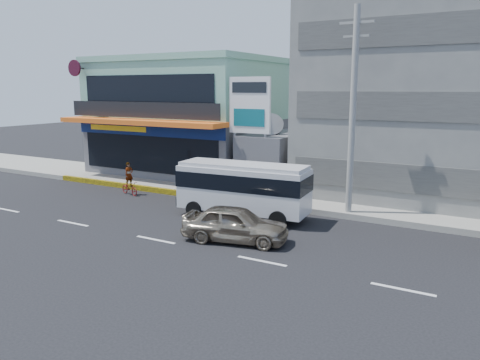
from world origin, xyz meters
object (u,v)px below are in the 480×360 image
Objects in this scene: sedan at (235,224)px; concrete_building at (463,75)px; minibus at (243,186)px; shop_building at (191,119)px; utility_pole_near at (353,112)px; motorcycle_rider at (129,184)px; billboard at (250,112)px; satellite_dish at (271,133)px.

concrete_building is at bearing -39.34° from sedan.
concrete_building is 14.31m from minibus.
shop_building reaches higher than sedan.
utility_pole_near reaches higher than motorcycle_rider.
concrete_building is at bearing 3.35° from shop_building.
utility_pole_near is 5.10× the size of motorcycle_rider.
sedan is (-3.00, -5.90, -4.40)m from utility_pole_near.
minibus is 1.49× the size of sedan.
concrete_building is 20.18m from motorcycle_rider.
concrete_building is at bearing 28.92° from billboard.
utility_pole_near is 2.26× the size of sedan.
billboard is 8.34m from motorcycle_rider.
utility_pole_near reaches higher than shop_building.
minibus reaches higher than sedan.
sedan is at bearing -72.47° from satellite_dish.
sedan is at bearing -65.89° from minibus.
minibus is 3.35× the size of motorcycle_rider.
concrete_building is 12.17m from billboard.
shop_building is 8.92m from billboard.
billboard is at bearing 27.66° from motorcycle_rider.
sedan is (1.49, -3.33, -0.85)m from minibus.
minibus is at bearing -150.18° from utility_pole_near.
shop_building is 8.81m from motorcycle_rider.
minibus is (2.01, -4.37, -3.32)m from billboard.
satellite_dish is at bearing 36.84° from motorcycle_rider.
concrete_building reaches higher than sedan.
concrete_building is (18.00, 1.05, 3.00)m from shop_building.
satellite_dish reaches higher than minibus.
shop_building reaches higher than satellite_dish.
minibus is at bearing -129.84° from concrete_building.
sedan is at bearing -116.95° from utility_pole_near.
satellite_dish is 0.22× the size of billboard.
concrete_building is 3.62× the size of sedan.
billboard is 6.75m from utility_pole_near.
utility_pole_near is 1.52× the size of minibus.
minibus is (1.51, -6.17, -1.97)m from satellite_dish.
minibus is at bearing -43.79° from shop_building.
satellite_dish is (-10.00, -4.00, -3.42)m from concrete_building.
billboard is 1.56× the size of sedan.
satellite_dish is 0.15× the size of utility_pole_near.
satellite_dish is at bearing -20.21° from shop_building.
concrete_building is 10.67× the size of satellite_dish.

